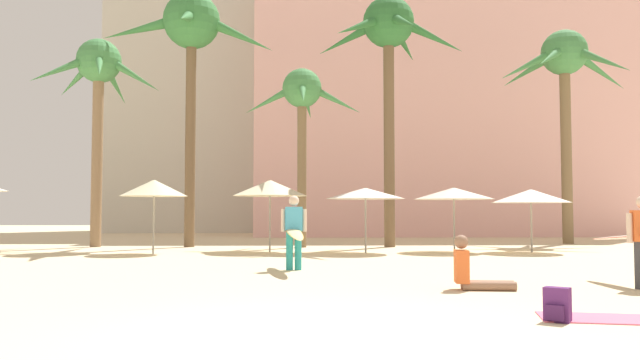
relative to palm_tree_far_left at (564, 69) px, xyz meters
The scene contains 18 objects.
ground 23.83m from the palm_tree_far_left, 119.23° to the right, with size 120.00×120.00×0.00m, color beige.
hotel_pink 13.24m from the palm_tree_far_left, 103.10° to the left, with size 21.97×11.75×16.59m, color beige.
hotel_tower_gray 25.44m from the palm_tree_far_left, 130.45° to the left, with size 17.31×8.74×28.42m, color beige.
palm_tree_far_left is the anchor object (origin of this frame).
palm_tree_left 8.30m from the palm_tree_far_left, 163.89° to the right, with size 5.87×5.88×9.87m.
palm_tree_center 19.53m from the palm_tree_far_left, behind, with size 4.88×5.26×8.19m.
palm_tree_right 11.77m from the palm_tree_far_left, 167.88° to the right, with size 4.67×4.73×6.93m.
palm_tree_far_right 15.91m from the palm_tree_far_left, behind, with size 6.83×6.83×10.05m.
cafe_umbrella_0 18.10m from the palm_tree_far_left, 159.54° to the right, with size 2.18×2.18×2.41m.
cafe_umbrella_1 12.31m from the palm_tree_far_left, 147.59° to the right, with size 2.61×2.61×2.15m.
cafe_umbrella_2 9.95m from the palm_tree_far_left, 138.83° to the right, with size 2.70×2.70×2.18m.
cafe_umbrella_3 14.55m from the palm_tree_far_left, 157.06° to the right, with size 2.54×2.54×2.44m.
cafe_umbrella_4 8.88m from the palm_tree_far_left, 122.58° to the right, with size 2.60×2.60×2.12m.
beach_towel 21.50m from the palm_tree_far_left, 112.08° to the right, with size 1.54×0.81×0.01m, color #EF6684.
backpack 21.84m from the palm_tree_far_left, 113.60° to the right, with size 0.35×0.34×0.42m.
person_mid_center 17.94m from the palm_tree_far_left, 133.81° to the right, with size 0.64×2.89×1.73m.
person_mid_right 17.74m from the palm_tree_far_left, 109.05° to the right, with size 0.61×2.91×1.63m.
person_near_left 19.22m from the palm_tree_far_left, 118.16° to the right, with size 1.04×0.50×0.94m.
Camera 1 is at (-0.29, -6.66, 1.33)m, focal length 34.90 mm.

